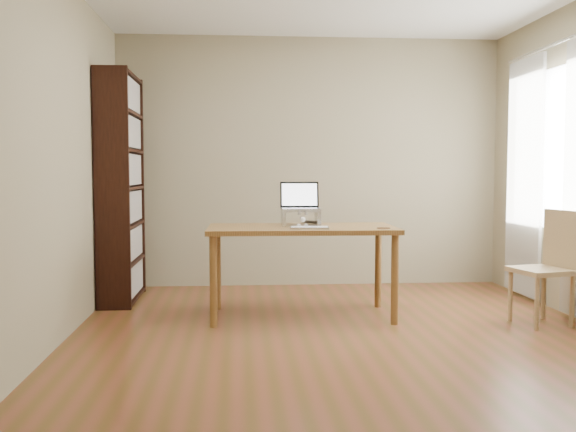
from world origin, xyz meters
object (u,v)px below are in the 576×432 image
object	(u,v)px
desk	(302,237)
bookshelf	(122,188)
laptop	(300,203)
cat	(301,218)
keyboard	(309,228)
chair	(550,263)

from	to	relation	value
desk	bookshelf	bearing A→B (deg)	154.52
laptop	cat	xyz separation A→B (m)	(0.01, -0.03, -0.13)
bookshelf	keyboard	xyz separation A→B (m)	(1.64, -1.01, -0.29)
desk	cat	world-z (taller)	cat
keyboard	bookshelf	bearing A→B (deg)	153.56
bookshelf	cat	xyz separation A→B (m)	(1.60, -0.68, -0.24)
desk	chair	world-z (taller)	chair
bookshelf	desk	size ratio (longest dim) A/B	1.36
laptop	chair	size ratio (longest dim) A/B	0.37
laptop	keyboard	bearing A→B (deg)	-82.51
desk	chair	distance (m)	1.97
laptop	keyboard	world-z (taller)	laptop
keyboard	cat	size ratio (longest dim) A/B	0.67
desk	chair	xyz separation A→B (m)	(1.92, -0.42, -0.18)
keyboard	cat	xyz separation A→B (m)	(-0.04, 0.33, 0.05)
laptop	chair	xyz separation A→B (m)	(1.92, -0.56, -0.46)
bookshelf	keyboard	distance (m)	1.95
keyboard	chair	bearing A→B (deg)	-0.79
keyboard	chair	distance (m)	1.91
bookshelf	laptop	bearing A→B (deg)	-22.33
cat	chair	world-z (taller)	chair
cat	chair	bearing A→B (deg)	-14.10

